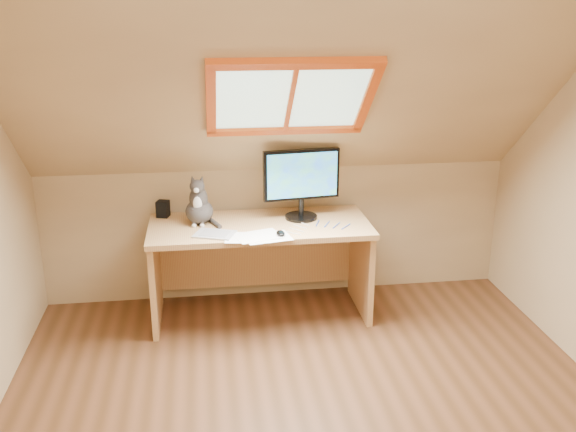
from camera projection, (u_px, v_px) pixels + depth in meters
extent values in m
plane|color=brown|center=(317.00, 430.00, 3.43)|extent=(3.50, 3.50, 0.00)
cube|color=tan|center=(277.00, 232.00, 4.91)|extent=(3.50, 0.02, 1.00)
cube|color=tan|center=(292.00, 86.00, 3.80)|extent=(3.50, 1.56, 1.41)
cube|color=#B2E0CC|center=(290.00, 96.00, 3.89)|extent=(0.90, 0.53, 0.48)
cube|color=#DE5B14|center=(290.00, 96.00, 3.89)|extent=(1.02, 0.64, 0.59)
cube|color=tan|center=(260.00, 226.00, 4.48)|extent=(1.54, 0.67, 0.04)
cube|color=tan|center=(156.00, 278.00, 4.50)|extent=(0.04, 0.61, 0.66)
cube|color=tan|center=(361.00, 267.00, 4.69)|extent=(0.04, 0.61, 0.66)
cube|color=tan|center=(257.00, 256.00, 4.88)|extent=(1.44, 0.03, 0.46)
cylinder|color=black|center=(301.00, 217.00, 4.59)|extent=(0.23, 0.23, 0.02)
cylinder|color=black|center=(301.00, 207.00, 4.56)|extent=(0.04, 0.04, 0.13)
cube|color=black|center=(301.00, 174.00, 4.49)|extent=(0.55, 0.11, 0.36)
cube|color=#1731DE|center=(303.00, 175.00, 4.46)|extent=(0.50, 0.07, 0.31)
ellipsoid|color=#443E3C|center=(199.00, 211.00, 4.47)|extent=(0.22, 0.26, 0.17)
ellipsoid|color=#443E3C|center=(198.00, 199.00, 4.43)|extent=(0.14, 0.14, 0.18)
ellipsoid|color=silver|center=(198.00, 204.00, 4.38)|extent=(0.07, 0.04, 0.10)
ellipsoid|color=#443E3C|center=(197.00, 186.00, 4.35)|extent=(0.11, 0.10, 0.09)
sphere|color=silver|center=(196.00, 190.00, 4.32)|extent=(0.04, 0.04, 0.04)
cone|color=#443E3C|center=(192.00, 179.00, 4.36)|extent=(0.05, 0.05, 0.06)
cone|color=#443E3C|center=(202.00, 179.00, 4.36)|extent=(0.05, 0.05, 0.06)
cube|color=black|center=(163.00, 209.00, 4.60)|extent=(0.10, 0.10, 0.12)
cube|color=#B2B2B7|center=(215.00, 234.00, 4.26)|extent=(0.31, 0.26, 0.01)
ellipsoid|color=black|center=(281.00, 233.00, 4.25)|extent=(0.06, 0.10, 0.03)
cube|color=white|center=(262.00, 237.00, 4.23)|extent=(0.33, 0.27, 0.00)
cube|color=white|center=(262.00, 236.00, 4.23)|extent=(0.32, 0.24, 0.00)
cube|color=white|center=(262.00, 236.00, 4.23)|extent=(0.35, 0.30, 0.00)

